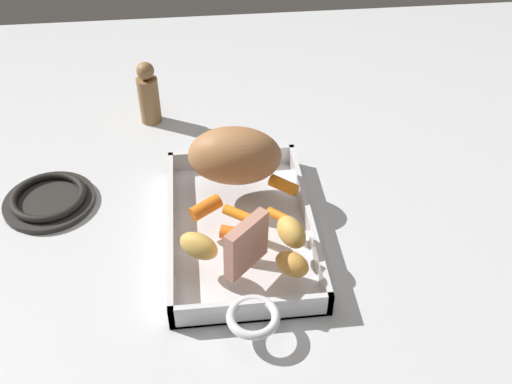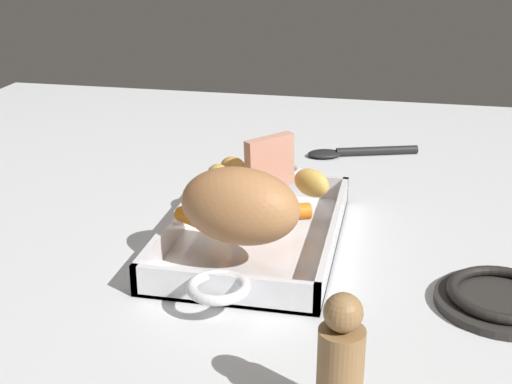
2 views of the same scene
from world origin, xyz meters
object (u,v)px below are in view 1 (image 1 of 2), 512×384
Objects in this scene: potato_golden_large at (199,246)px; potato_corner at (292,264)px; baby_carrot_northwest at (281,217)px; baby_carrot_southeast at (284,185)px; baby_carrot_center_right at (243,215)px; stove_burner_rear at (49,199)px; roast_slice_thick at (248,245)px; pepper_mill at (148,95)px; baby_carrot_southwest at (206,208)px; potato_near_roast at (291,232)px; pork_roast at (235,156)px; roasting_dish at (240,228)px; baby_carrot_short at (240,234)px.

potato_golden_large is 1.21× the size of potato_corner.
baby_carrot_southeast is at bearing -11.87° from baby_carrot_northwest.
baby_carrot_southeast is (0.06, -0.07, 0.00)m from baby_carrot_center_right.
roast_slice_thick is at bearing -123.95° from stove_burner_rear.
pepper_mill is at bearing -34.70° from stove_burner_rear.
baby_carrot_northwest reaches higher than stove_burner_rear.
baby_carrot_southwest is 0.36m from pepper_mill.
pepper_mill is (0.34, 0.10, 0.01)m from baby_carrot_southwest.
potato_corner is at bearing 172.35° from potato_near_roast.
baby_carrot_center_right is at bearing 81.49° from baby_carrot_northwest.
roast_slice_thick is at bearing -154.37° from baby_carrot_southwest.
baby_carrot_southwest is at bearing 25.63° from roast_slice_thick.
pork_roast is 0.31m from pepper_mill.
roast_slice_thick reaches higher than roasting_dish.
roasting_dish is 9.31× the size of baby_carrot_southwest.
roast_slice_thick is 0.06m from baby_carrot_short.
roast_slice_thick is at bearing -179.27° from pork_roast.
pork_roast is 1.18× the size of pepper_mill.
baby_carrot_northwest is 0.14m from potato_golden_large.
potato_golden_large is (-0.08, 0.07, 0.05)m from roasting_dish.
baby_carrot_southeast is at bearing -98.28° from stove_burner_rear.
roasting_dish is 0.12m from pork_roast.
baby_carrot_northwest is at bearing 168.13° from baby_carrot_southeast.
potato_near_roast reaches higher than roasting_dish.
potato_near_roast reaches higher than baby_carrot_center_right.
baby_carrot_short is (-0.06, 0.01, 0.04)m from roasting_dish.
potato_corner is at bearing -164.28° from pork_roast.
baby_carrot_center_right is (0.01, 0.06, 0.00)m from baby_carrot_northwest.
baby_carrot_southwest is 0.09m from potato_golden_large.
pork_roast is 0.18m from potato_near_roast.
pepper_mill is (0.41, 0.15, 0.01)m from baby_carrot_short.
baby_carrot_northwest is at bearing -34.03° from roast_slice_thick.
baby_carrot_southeast reaches higher than baby_carrot_center_right.
pork_roast is 0.15m from baby_carrot_short.
roasting_dish is 0.10m from baby_carrot_southeast.
pepper_mill is at bearing 23.13° from baby_carrot_center_right.
roasting_dish is at bearing 14.89° from baby_carrot_center_right.
roast_slice_thick is at bearing -178.70° from roasting_dish.
baby_carrot_southeast is at bearing -116.28° from pork_roast.
pepper_mill is at bearing 29.85° from baby_carrot_northwest.
baby_carrot_short is 0.07m from potato_golden_large.
baby_carrot_northwest is 0.76× the size of potato_golden_large.
baby_carrot_northwest is 0.80× the size of baby_carrot_center_right.
stove_burner_rear is (0.13, 0.38, -0.04)m from baby_carrot_northwest.
roasting_dish is at bearing -5.29° from baby_carrot_short.
baby_carrot_short is at bearing -143.34° from baby_carrot_southwest.
roasting_dish is 0.07m from baby_carrot_short.
stove_burner_rear is at bearing 81.72° from baby_carrot_southeast.
potato_corner is at bearing 175.38° from baby_carrot_southeast.
baby_carrot_northwest is (-0.11, -0.06, -0.04)m from pork_roast.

